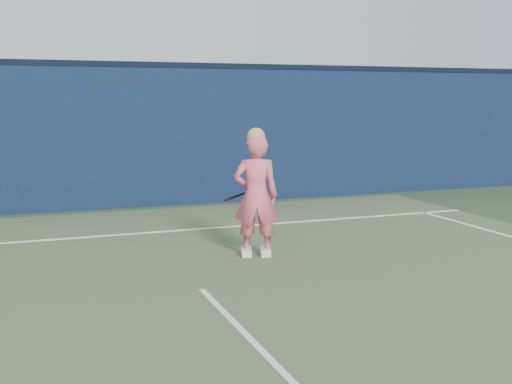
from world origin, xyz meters
name	(u,v)px	position (x,y,z in m)	size (l,w,h in m)	color
ground	(232,322)	(0.00, 0.00, 0.00)	(80.00, 80.00, 0.00)	#31472C
backstop_wall	(118,138)	(0.00, 6.50, 1.25)	(24.00, 0.40, 2.50)	#0E1B3D
wall_cap	(116,64)	(0.00, 6.50, 2.55)	(24.00, 0.42, 0.10)	black
player	(256,195)	(1.04, 2.20, 0.77)	(0.64, 0.51, 1.60)	#F35E78
racket	(254,191)	(1.18, 2.64, 0.75)	(0.58, 0.14, 0.31)	black
court_lines	(245,333)	(0.00, -0.33, 0.01)	(11.00, 12.04, 0.01)	white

